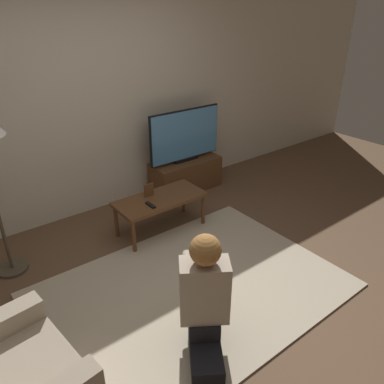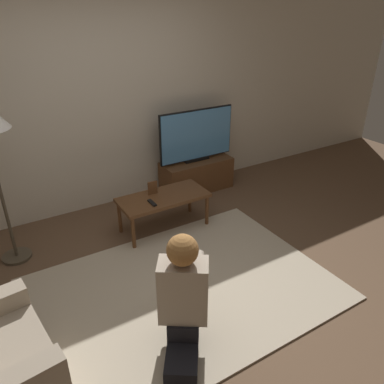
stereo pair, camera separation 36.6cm
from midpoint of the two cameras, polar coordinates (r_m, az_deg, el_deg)
name	(u,v)px [view 1 (the left image)]	position (r m, az deg, el deg)	size (l,w,h in m)	color
ground_plane	(192,290)	(3.40, -3.12, -14.82)	(10.00, 10.00, 0.00)	brown
wall_back	(84,102)	(4.39, -18.48, 12.86)	(10.00, 0.06, 2.60)	beige
rug	(192,289)	(3.40, -3.12, -14.72)	(2.57, 1.82, 0.02)	#BCAD93
tv_stand	(186,175)	(5.00, -3.07, 2.55)	(0.94, 0.39, 0.42)	brown
tv	(185,135)	(4.80, -3.25, 8.56)	(1.05, 0.08, 0.67)	black
coffee_table	(160,201)	(4.03, -7.46, -1.48)	(0.97, 0.45, 0.41)	brown
person_kneeling	(205,292)	(2.64, -2.19, -15.17)	(0.64, 0.78, 0.94)	black
picture_frame	(149,190)	(4.03, -9.20, 0.25)	(0.11, 0.01, 0.15)	brown
remote	(151,205)	(3.87, -9.05, -2.04)	(0.04, 0.15, 0.02)	black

